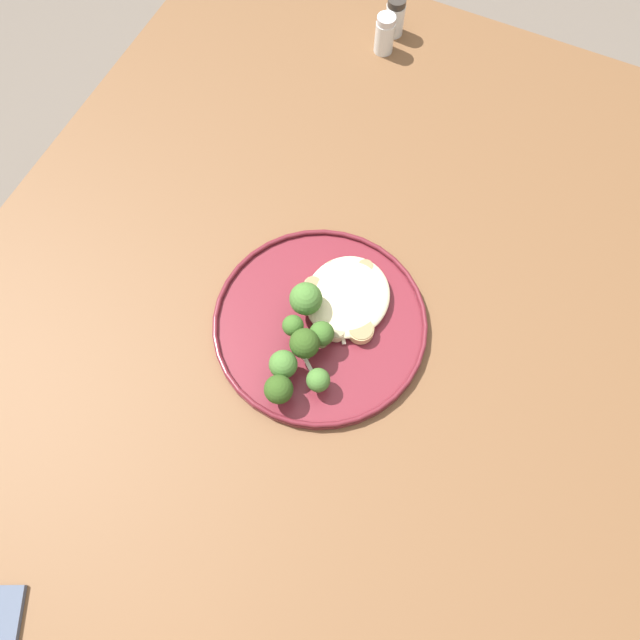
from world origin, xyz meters
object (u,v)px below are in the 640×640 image
broccoli_floret_left_leaning (279,390)px  broccoli_floret_split_head (318,381)px  seared_scallop_on_noodles (336,331)px  broccoli_floret_rear_charred (293,326)px  broccoli_floret_near_rim (306,299)px  seared_scallop_tilted_round (365,269)px  seared_scallop_center_golden (361,330)px  salt_shaker (385,34)px  seared_scallop_front_small (357,295)px  broccoli_floret_beside_noodles (322,334)px  seared_scallop_large_seared (335,272)px  broccoli_floret_tall_stalk (286,366)px  broccoli_floret_center_pile (305,343)px  pepper_shaker (395,17)px  seared_scallop_right_edge (313,286)px  dinner_plate (320,323)px

broccoli_floret_left_leaning → broccoli_floret_split_head: (0.03, -0.04, -0.01)m
seared_scallop_on_noodles → broccoli_floret_rear_charred: 0.06m
broccoli_floret_near_rim → seared_scallop_tilted_round: bearing=-27.5°
seared_scallop_center_golden → salt_shaker: 0.53m
seared_scallop_front_small → broccoli_floret_split_head: bearing=-177.2°
seared_scallop_on_noodles → seared_scallop_front_small: bearing=-2.9°
seared_scallop_on_noodles → broccoli_floret_split_head: broccoli_floret_split_head is taller
salt_shaker → broccoli_floret_beside_noodles: bearing=-165.9°
seared_scallop_large_seared → broccoli_floret_split_head: size_ratio=0.79×
broccoli_floret_near_rim → broccoli_floret_split_head: broccoli_floret_near_rim is taller
broccoli_floret_near_rim → salt_shaker: 0.51m
broccoli_floret_left_leaning → broccoli_floret_near_rim: bearing=9.7°
seared_scallop_front_small → broccoli_floret_left_leaning: bearing=169.4°
seared_scallop_on_noodles → broccoli_floret_left_leaning: broccoli_floret_left_leaning is taller
broccoli_floret_beside_noodles → seared_scallop_tilted_round: bearing=-4.3°
broccoli_floret_tall_stalk → broccoli_floret_center_pile: bearing=-14.4°
broccoli_floret_near_rim → broccoli_floret_split_head: size_ratio=1.50×
broccoli_floret_left_leaning → broccoli_floret_rear_charred: bearing=14.3°
broccoli_floret_beside_noodles → salt_shaker: salt_shaker is taller
seared_scallop_large_seared → pepper_shaker: bearing=12.8°
seared_scallop_center_golden → broccoli_floret_rear_charred: bearing=117.1°
broccoli_floret_beside_noodles → seared_scallop_center_golden: bearing=-50.0°
seared_scallop_center_golden → broccoli_floret_center_pile: 0.08m
seared_scallop_large_seared → broccoli_floret_center_pile: broccoli_floret_center_pile is taller
seared_scallop_center_golden → broccoli_floret_rear_charred: (-0.04, 0.08, 0.02)m
salt_shaker → pepper_shaker: bearing=0.0°
broccoli_floret_center_pile → broccoli_floret_left_leaning: size_ratio=1.16×
broccoli_floret_near_rim → broccoli_floret_tall_stalk: 0.09m
seared_scallop_on_noodles → broccoli_floret_split_head: bearing=-172.7°
seared_scallop_center_golden → seared_scallop_right_edge: size_ratio=1.40×
seared_scallop_on_noodles → broccoli_floret_tall_stalk: bearing=156.6°
broccoli_floret_near_rim → broccoli_floret_rear_charred: bearing=179.4°
seared_scallop_center_golden → broccoli_floret_left_leaning: 0.14m
seared_scallop_large_seared → broccoli_floret_rear_charred: broccoli_floret_rear_charred is taller
seared_scallop_right_edge → seared_scallop_large_seared: 0.04m
seared_scallop_right_edge → broccoli_floret_split_head: broccoli_floret_split_head is taller
dinner_plate → broccoli_floret_center_pile: (-0.05, -0.00, 0.04)m
broccoli_floret_near_rim → salt_shaker: (0.50, 0.10, -0.02)m
broccoli_floret_center_pile → broccoli_floret_beside_noodles: size_ratio=1.21×
dinner_plate → broccoli_floret_beside_noodles: size_ratio=5.85×
dinner_plate → salt_shaker: size_ratio=4.33×
seared_scallop_tilted_round → salt_shaker: (0.41, 0.14, 0.01)m
broccoli_floret_rear_charred → seared_scallop_right_edge: bearing=4.4°
seared_scallop_right_edge → broccoli_floret_tall_stalk: broccoli_floret_tall_stalk is taller
seared_scallop_center_golden → seared_scallop_large_seared: seared_scallop_center_golden is taller
dinner_plate → broccoli_floret_left_leaning: size_ratio=5.64×
seared_scallop_tilted_round → seared_scallop_center_golden: same height
seared_scallop_right_edge → broccoli_floret_center_pile: 0.10m
seared_scallop_tilted_round → pepper_shaker: bearing=17.5°
broccoli_floret_near_rim → pepper_shaker: broccoli_floret_near_rim is taller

